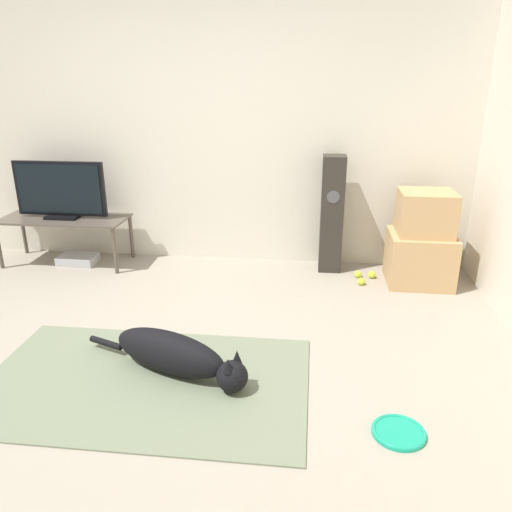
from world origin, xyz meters
name	(u,v)px	position (x,y,z in m)	size (l,w,h in m)	color
ground_plane	(128,369)	(0.00, 0.00, 0.00)	(12.00, 12.00, 0.00)	#9E9384
wall_back	(196,128)	(0.00, 2.10, 1.27)	(8.00, 0.06, 2.55)	silver
area_rug	(145,382)	(0.15, -0.12, 0.01)	(1.96, 1.20, 0.01)	slate
dog	(176,355)	(0.32, -0.02, 0.14)	(1.13, 0.51, 0.27)	black
frisbee	(399,432)	(1.60, -0.42, 0.01)	(0.28, 0.28, 0.03)	#199E7A
cardboard_box_lower	(420,258)	(2.07, 1.65, 0.23)	(0.55, 0.50, 0.45)	tan
cardboard_box_upper	(426,213)	(2.08, 1.66, 0.64)	(0.45, 0.41, 0.37)	tan
floor_speaker	(332,214)	(1.30, 1.88, 0.54)	(0.21, 0.21, 1.08)	#2D2823
tv_stand	(64,222)	(-1.24, 1.77, 0.41)	(1.20, 0.49, 0.46)	brown
tv	(60,191)	(-1.24, 1.77, 0.72)	(0.87, 0.20, 0.54)	black
tennis_ball_by_boxes	(361,281)	(1.57, 1.53, 0.03)	(0.07, 0.07, 0.07)	#C6E033
tennis_ball_near_speaker	(358,274)	(1.55, 1.69, 0.03)	(0.07, 0.07, 0.07)	#C6E033
tennis_ball_loose_on_carpet	(372,275)	(1.68, 1.70, 0.03)	(0.07, 0.07, 0.07)	#C6E033
game_console	(78,259)	(-1.15, 1.75, 0.04)	(0.35, 0.24, 0.09)	#B7B7BC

